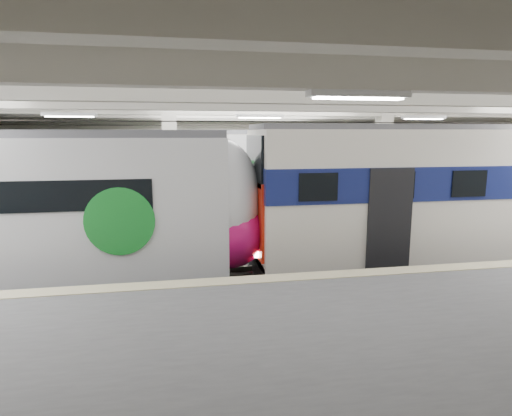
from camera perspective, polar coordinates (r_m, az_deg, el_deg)
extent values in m
cube|color=black|center=(13.39, 2.12, -9.36)|extent=(36.00, 24.00, 0.10)
cube|color=silver|center=(12.70, 2.28, 15.24)|extent=(36.00, 24.00, 0.20)
cube|color=beige|center=(22.57, -3.35, 5.74)|extent=(30.00, 0.10, 5.50)
cube|color=#545457|center=(7.49, 13.71, -20.93)|extent=(30.00, 7.00, 1.10)
cube|color=beige|center=(10.04, 6.22, -9.05)|extent=(30.00, 0.50, 0.02)
cube|color=beige|center=(15.43, -11.25, 3.69)|extent=(0.50, 0.50, 5.50)
cube|color=beige|center=(17.26, 16.41, 4.11)|extent=(0.50, 0.50, 5.50)
cube|color=beige|center=(12.68, 2.27, 13.89)|extent=(30.00, 18.00, 0.50)
cube|color=#59544C|center=(13.35, 2.12, -8.84)|extent=(30.00, 1.52, 0.16)
cube|color=#59544C|center=(18.55, -1.55, -3.49)|extent=(30.00, 1.52, 0.16)
cylinder|color=black|center=(12.65, 2.26, 11.41)|extent=(30.00, 0.03, 0.03)
cylinder|color=black|center=(18.06, -1.62, 10.93)|extent=(30.00, 0.03, 0.03)
cube|color=white|center=(10.72, 4.65, 12.85)|extent=(26.00, 8.40, 0.12)
ellipsoid|color=silver|center=(12.56, -4.40, 0.76)|extent=(2.21, 2.73, 3.68)
ellipsoid|color=#CB1064|center=(12.73, -3.81, -2.89)|extent=(2.35, 2.79, 2.25)
cylinder|color=#18882B|center=(11.23, -17.71, -1.74)|extent=(1.73, 0.06, 1.73)
cube|color=white|center=(15.53, 26.26, 1.92)|extent=(13.97, 3.06, 3.98)
cube|color=navy|center=(15.48, 26.39, 3.67)|extent=(14.01, 3.12, 0.97)
cube|color=red|center=(12.77, -0.19, -1.09)|extent=(0.08, 2.60, 2.19)
cube|color=black|center=(12.56, -0.20, 6.41)|extent=(0.08, 2.45, 1.43)
cube|color=#4C4C51|center=(15.42, 26.84, 9.55)|extent=(13.97, 2.39, 0.16)
cube|color=black|center=(15.93, 25.68, -5.71)|extent=(13.97, 2.14, 0.70)
cube|color=silver|center=(18.26, -21.05, 3.10)|extent=(14.24, 3.44, 3.84)
cube|color=#18882B|center=(18.22, -21.14, 4.67)|extent=(14.28, 3.50, 0.81)
cube|color=#4C4C51|center=(18.16, -21.44, 9.43)|extent=(14.22, 2.94, 0.16)
cube|color=black|center=(18.61, -20.65, -3.39)|extent=(14.23, 3.14, 0.60)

